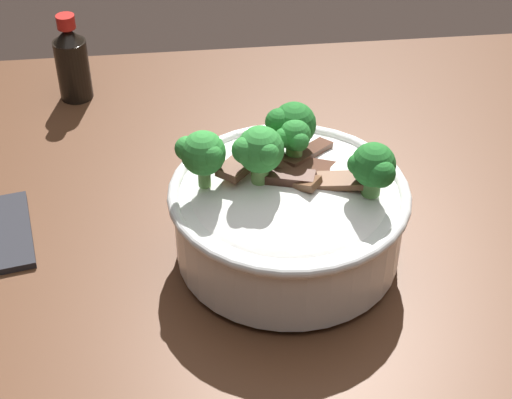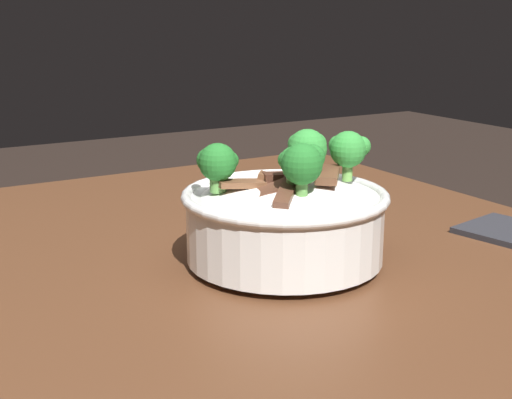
% 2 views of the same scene
% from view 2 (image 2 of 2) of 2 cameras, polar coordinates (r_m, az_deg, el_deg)
% --- Properties ---
extents(dining_table, '(1.19, 1.06, 0.74)m').
position_cam_2_polar(dining_table, '(0.89, -7.71, -12.88)').
color(dining_table, '#56331E').
rests_on(dining_table, ground).
extents(rice_bowl, '(0.25, 0.25, 0.17)m').
position_cam_2_polar(rice_bowl, '(0.85, 2.41, -1.03)').
color(rice_bowl, white).
rests_on(rice_bowl, dining_table).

